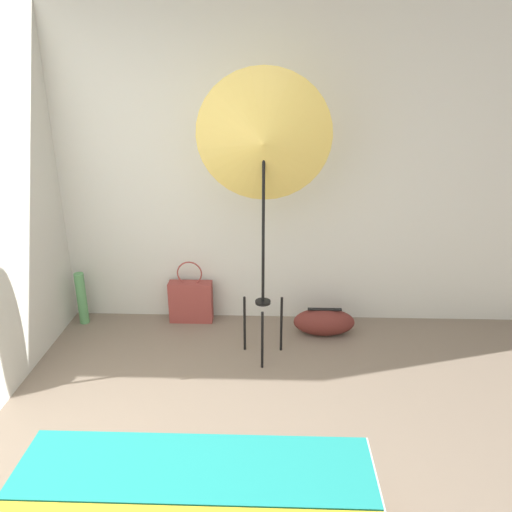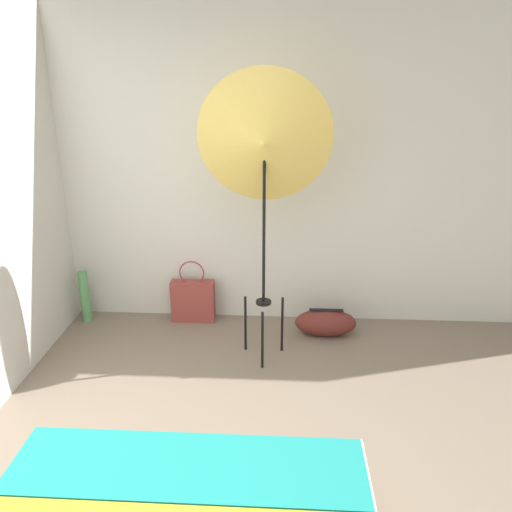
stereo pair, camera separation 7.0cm
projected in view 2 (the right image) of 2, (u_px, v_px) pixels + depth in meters
name	position (u px, v px, depth m)	size (l,w,h in m)	color
wall_back	(230.00, 172.00, 4.07)	(8.00, 0.05, 2.60)	beige
photo_umbrella	(264.00, 142.00, 3.30)	(0.93, 0.33, 2.11)	black
tote_bag	(193.00, 300.00, 4.35)	(0.37, 0.12, 0.56)	brown
duffel_bag	(326.00, 323.00, 4.13)	(0.51, 0.23, 0.24)	#5B231E
paper_roll	(85.00, 297.00, 4.33)	(0.08, 0.08, 0.46)	#56995B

